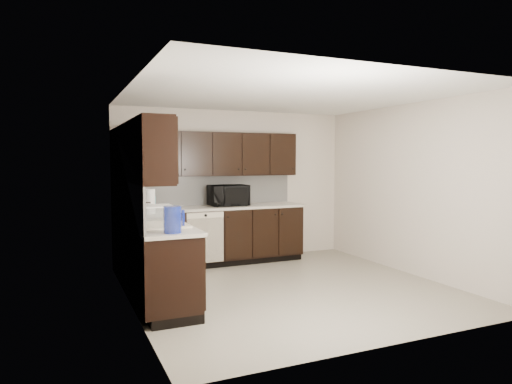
# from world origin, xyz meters

# --- Properties ---
(floor) EXTENTS (4.00, 4.00, 0.00)m
(floor) POSITION_xyz_m (0.00, 0.00, 0.00)
(floor) COLOR gray
(floor) RESTS_ON ground
(ceiling) EXTENTS (4.00, 4.00, 0.00)m
(ceiling) POSITION_xyz_m (0.00, 0.00, 2.50)
(ceiling) COLOR white
(ceiling) RESTS_ON wall_back
(wall_back) EXTENTS (4.00, 0.02, 2.50)m
(wall_back) POSITION_xyz_m (0.00, 2.00, 1.25)
(wall_back) COLOR beige
(wall_back) RESTS_ON floor
(wall_left) EXTENTS (0.02, 4.00, 2.50)m
(wall_left) POSITION_xyz_m (-2.00, 0.00, 1.25)
(wall_left) COLOR beige
(wall_left) RESTS_ON floor
(wall_right) EXTENTS (0.02, 4.00, 2.50)m
(wall_right) POSITION_xyz_m (2.00, 0.00, 1.25)
(wall_right) COLOR beige
(wall_right) RESTS_ON floor
(wall_front) EXTENTS (4.00, 0.02, 2.50)m
(wall_front) POSITION_xyz_m (0.00, -2.00, 1.25)
(wall_front) COLOR beige
(wall_front) RESTS_ON floor
(lower_cabinets) EXTENTS (3.00, 2.80, 0.90)m
(lower_cabinets) POSITION_xyz_m (-1.01, 1.11, 0.41)
(lower_cabinets) COLOR black
(lower_cabinets) RESTS_ON floor
(countertop) EXTENTS (3.03, 2.83, 0.04)m
(countertop) POSITION_xyz_m (-1.01, 1.11, 0.92)
(countertop) COLOR #B5AC9E
(countertop) RESTS_ON lower_cabinets
(backsplash) EXTENTS (3.00, 2.80, 0.48)m
(backsplash) POSITION_xyz_m (-1.22, 1.32, 1.18)
(backsplash) COLOR #B2B2AE
(backsplash) RESTS_ON countertop
(upper_cabinets) EXTENTS (3.00, 2.80, 0.70)m
(upper_cabinets) POSITION_xyz_m (-1.10, 1.20, 1.77)
(upper_cabinets) COLOR black
(upper_cabinets) RESTS_ON wall_back
(dishwasher) EXTENTS (0.58, 0.04, 0.78)m
(dishwasher) POSITION_xyz_m (-0.70, 1.41, 0.55)
(dishwasher) COLOR beige
(dishwasher) RESTS_ON lower_cabinets
(sink) EXTENTS (0.54, 0.82, 0.42)m
(sink) POSITION_xyz_m (-1.68, -0.01, 0.88)
(sink) COLOR beige
(sink) RESTS_ON countertop
(microwave) EXTENTS (0.61, 0.41, 0.33)m
(microwave) POSITION_xyz_m (-0.22, 1.70, 1.11)
(microwave) COLOR black
(microwave) RESTS_ON countertop
(soap_bottle_a) EXTENTS (0.10, 0.10, 0.18)m
(soap_bottle_a) POSITION_xyz_m (-1.50, 0.26, 1.03)
(soap_bottle_a) COLOR gray
(soap_bottle_a) RESTS_ON countertop
(soap_bottle_b) EXTENTS (0.11, 0.12, 0.25)m
(soap_bottle_b) POSITION_xyz_m (-1.84, 0.44, 1.06)
(soap_bottle_b) COLOR gray
(soap_bottle_b) RESTS_ON countertop
(toaster_oven) EXTENTS (0.38, 0.34, 0.19)m
(toaster_oven) POSITION_xyz_m (-1.75, 1.71, 1.04)
(toaster_oven) COLOR #BCBCBF
(toaster_oven) RESTS_ON countertop
(storage_bin) EXTENTS (0.47, 0.36, 0.18)m
(storage_bin) POSITION_xyz_m (-1.69, 0.34, 1.03)
(storage_bin) COLOR silver
(storage_bin) RESTS_ON countertop
(blue_pitcher) EXTENTS (0.21, 0.21, 0.27)m
(blue_pitcher) POSITION_xyz_m (-1.69, -0.67, 1.08)
(blue_pitcher) COLOR navy
(blue_pitcher) RESTS_ON countertop
(teal_tumbler) EXTENTS (0.13, 0.13, 0.22)m
(teal_tumbler) POSITION_xyz_m (-1.51, 1.35, 1.05)
(teal_tumbler) COLOR #0C7989
(teal_tumbler) RESTS_ON countertop
(paper_towel_roll) EXTENTS (0.17, 0.17, 0.34)m
(paper_towel_roll) POSITION_xyz_m (-1.59, 1.10, 1.11)
(paper_towel_roll) COLOR white
(paper_towel_roll) RESTS_ON countertop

